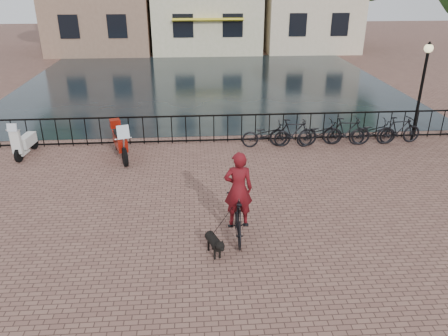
{
  "coord_description": "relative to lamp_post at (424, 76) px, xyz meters",
  "views": [
    {
      "loc": [
        -0.71,
        -6.8,
        5.6
      ],
      "look_at": [
        0.0,
        3.0,
        1.2
      ],
      "focal_mm": 35.0,
      "sensor_mm": 36.0,
      "label": 1
    }
  ],
  "objects": [
    {
      "name": "ground",
      "position": [
        -7.2,
        -7.6,
        -2.38
      ],
      "size": [
        100.0,
        100.0,
        0.0
      ],
      "primitive_type": "plane",
      "color": "brown",
      "rests_on": "ground"
    },
    {
      "name": "canal_water",
      "position": [
        -7.2,
        9.7,
        -2.38
      ],
      "size": [
        20.0,
        20.0,
        0.0
      ],
      "primitive_type": "plane",
      "color": "black",
      "rests_on": "ground"
    },
    {
      "name": "railing",
      "position": [
        -7.2,
        0.4,
        -1.87
      ],
      "size": [
        20.0,
        0.05,
        1.02
      ],
      "color": "black",
      "rests_on": "ground"
    },
    {
      "name": "lamp_post",
      "position": [
        0.0,
        0.0,
        0.0
      ],
      "size": [
        0.3,
        0.3,
        3.45
      ],
      "color": "black",
      "rests_on": "ground"
    },
    {
      "name": "cyclist",
      "position": [
        -6.97,
        -5.81,
        -1.44
      ],
      "size": [
        0.79,
        1.81,
        2.46
      ],
      "rotation": [
        0.0,
        0.0,
        3.11
      ],
      "color": "black",
      "rests_on": "ground"
    },
    {
      "name": "dog",
      "position": [
        -7.55,
        -6.49,
        -2.11
      ],
      "size": [
        0.5,
        0.82,
        0.53
      ],
      "rotation": [
        0.0,
        0.0,
        0.35
      ],
      "color": "black",
      "rests_on": "ground"
    },
    {
      "name": "motorcycle",
      "position": [
        -10.34,
        -0.81,
        -1.68
      ],
      "size": [
        1.05,
        2.02,
        1.4
      ],
      "rotation": [
        0.0,
        0.0,
        0.31
      ],
      "color": "maroon",
      "rests_on": "ground"
    },
    {
      "name": "scooter",
      "position": [
        -13.52,
        -0.37,
        -1.71
      ],
      "size": [
        0.57,
        1.48,
        1.34
      ],
      "rotation": [
        0.0,
        0.0,
        -0.11
      ],
      "color": "silver",
      "rests_on": "ground"
    },
    {
      "name": "parked_bike_0",
      "position": [
        -5.4,
        -0.2,
        -1.93
      ],
      "size": [
        1.72,
        0.6,
        0.9
      ],
      "primitive_type": "imported",
      "rotation": [
        0.0,
        0.0,
        1.57
      ],
      "color": "black",
      "rests_on": "ground"
    },
    {
      "name": "parked_bike_1",
      "position": [
        -4.45,
        -0.2,
        -1.88
      ],
      "size": [
        1.69,
        0.56,
        1.0
      ],
      "primitive_type": "imported",
      "rotation": [
        0.0,
        0.0,
        1.52
      ],
      "color": "black",
      "rests_on": "ground"
    },
    {
      "name": "parked_bike_2",
      "position": [
        -3.5,
        -0.2,
        -1.93
      ],
      "size": [
        1.79,
        0.85,
        0.9
      ],
      "primitive_type": "imported",
      "rotation": [
        0.0,
        0.0,
        1.72
      ],
      "color": "black",
      "rests_on": "ground"
    },
    {
      "name": "parked_bike_3",
      "position": [
        -2.55,
        -0.2,
        -1.88
      ],
      "size": [
        1.71,
        0.65,
        1.0
      ],
      "primitive_type": "imported",
      "rotation": [
        0.0,
        0.0,
        1.46
      ],
      "color": "black",
      "rests_on": "ground"
    },
    {
      "name": "parked_bike_4",
      "position": [
        -1.6,
        -0.2,
        -1.93
      ],
      "size": [
        1.74,
        0.67,
        0.9
      ],
      "primitive_type": "imported",
      "rotation": [
        0.0,
        0.0,
        1.61
      ],
      "color": "black",
      "rests_on": "ground"
    },
    {
      "name": "parked_bike_5",
      "position": [
        -0.65,
        -0.2,
        -1.88
      ],
      "size": [
        1.7,
        0.63,
        1.0
      ],
      "primitive_type": "imported",
      "rotation": [
        0.0,
        0.0,
        1.67
      ],
      "color": "black",
      "rests_on": "ground"
    }
  ]
}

